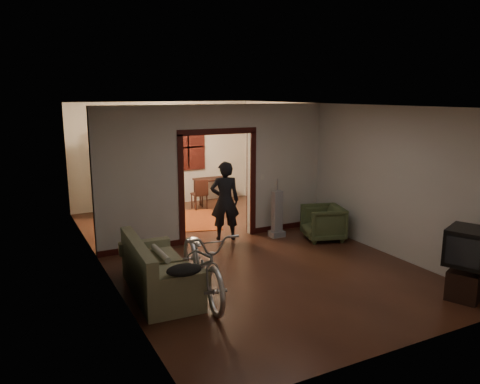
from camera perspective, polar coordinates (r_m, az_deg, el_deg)
floor at (r=9.33m, az=-0.85°, el=-6.89°), size 5.00×8.50×0.01m
ceiling at (r=8.84m, az=-0.90°, el=10.57°), size 5.00×8.50×0.01m
wall_back at (r=12.88m, az=-9.32°, el=4.60°), size 5.00×0.02×2.80m
wall_left at (r=8.20m, az=-16.72°, el=0.10°), size 0.02×8.50×2.80m
wall_right at (r=10.32m, az=11.68°, el=2.71°), size 0.02×8.50×2.80m
partition_wall at (r=9.65m, az=-2.85°, el=2.31°), size 5.00×0.14×2.80m
door_casing at (r=9.70m, az=-2.84°, el=0.56°), size 1.74×0.20×2.32m
far_window at (r=13.06m, az=-6.36°, el=5.44°), size 0.98×0.06×1.28m
chandelier at (r=11.15m, az=-6.67°, el=8.46°), size 0.24×0.24×0.24m
light_switch at (r=10.08m, az=2.78°, el=1.86°), size 0.08×0.01×0.12m
sofa at (r=7.31m, az=-9.68°, el=-8.92°), size 0.94×1.91×0.86m
rolled_paper at (r=7.57m, az=-9.67°, el=-7.37°), size 0.09×0.75×0.09m
jacket at (r=6.43m, az=-6.82°, el=-9.41°), size 0.49×0.37×0.14m
bicycle at (r=7.08m, az=-4.57°, el=-8.43°), size 0.97×2.17×1.10m
armchair at (r=9.94m, az=10.08°, el=-3.72°), size 0.98×0.96×0.72m
tv_stand at (r=7.84m, az=25.70°, el=-10.16°), size 0.62×0.60×0.44m
crt_tv at (r=7.65m, az=26.11°, el=-5.99°), size 0.81×0.77×0.55m
vacuum at (r=9.97m, az=4.54°, el=-2.68°), size 0.31×0.25×1.00m
person at (r=9.69m, az=-1.86°, el=-1.09°), size 0.69×0.56×1.66m
oriental_rug at (r=11.39m, az=-6.56°, el=-3.43°), size 1.98×2.31×0.02m
locker at (r=12.15m, az=-14.76°, el=1.64°), size 1.01×0.69×1.85m
globe at (r=12.02m, az=-15.01°, el=6.42°), size 0.28×0.28×0.28m
desk at (r=13.15m, az=-3.57°, el=0.18°), size 0.92×0.53×0.67m
desk_chair at (r=12.38m, az=-5.00°, el=-0.27°), size 0.45×0.45×0.81m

